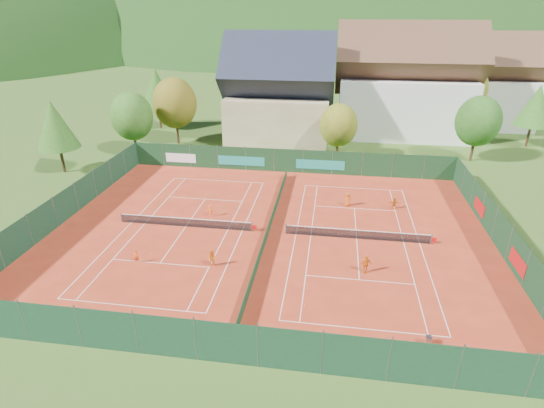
{
  "coord_description": "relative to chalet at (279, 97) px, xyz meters",
  "views": [
    {
      "loc": [
        5.29,
        -34.01,
        18.99
      ],
      "look_at": [
        0.0,
        2.0,
        2.0
      ],
      "focal_mm": 28.0,
      "sensor_mm": 36.0,
      "label": 1
    }
  ],
  "objects": [
    {
      "name": "loose_ball_3",
      "position": [
        -0.54,
        -19.6,
        -6.59
      ],
      "size": [
        0.07,
        0.07,
        0.07
      ],
      "primitive_type": "sphere",
      "color": "#CCD833",
      "rests_on": "ground"
    },
    {
      "name": "court_markings_left",
      "position": [
        -5.0,
        -30.0,
        -6.61
      ],
      "size": [
        11.03,
        23.83,
        0.0
      ],
      "color": "white",
      "rests_on": "ground"
    },
    {
      "name": "chalet",
      "position": [
        0.0,
        0.0,
        0.0
      ],
      "size": [
        16.2,
        12.0,
        16.0
      ],
      "color": "beige",
      "rests_on": "ground"
    },
    {
      "name": "court_markings_right",
      "position": [
        11.0,
        -30.0,
        -6.61
      ],
      "size": [
        11.03,
        23.83,
        0.0
      ],
      "color": "white",
      "rests_on": "ground"
    },
    {
      "name": "tree_west_side",
      "position": [
        -25.0,
        -18.0,
        -0.56
      ],
      "size": [
        5.04,
        5.04,
        9.0
      ],
      "color": "#432F18",
      "rests_on": "ground"
    },
    {
      "name": "tennis_net_left",
      "position": [
        -4.85,
        -30.0,
        -6.12
      ],
      "size": [
        13.3,
        0.1,
        1.02
      ],
      "color": "#59595B",
      "rests_on": "ground"
    },
    {
      "name": "fence_south",
      "position": [
        3.0,
        -46.0,
        -5.12
      ],
      "size": [
        40.0,
        0.04,
        3.0
      ],
      "color": "#12321E",
      "rests_on": "ground"
    },
    {
      "name": "ball_hopper",
      "position": [
        14.9,
        -42.8,
        -6.07
      ],
      "size": [
        0.34,
        0.34,
        0.8
      ],
      "color": "slate",
      "rests_on": "ground"
    },
    {
      "name": "loose_ball_0",
      "position": [
        -6.25,
        -35.2,
        -6.59
      ],
      "size": [
        0.07,
        0.07,
        0.07
      ],
      "primitive_type": "sphere",
      "color": "#CCD833",
      "rests_on": "ground"
    },
    {
      "name": "loose_ball_2",
      "position": [
        6.43,
        -25.64,
        -6.59
      ],
      "size": [
        0.07,
        0.07,
        0.07
      ],
      "primitive_type": "sphere",
      "color": "#CCD833",
      "rests_on": "ground"
    },
    {
      "name": "player_left_mid",
      "position": [
        -0.62,
        -36.28,
        -5.87
      ],
      "size": [
        0.74,
        0.59,
        1.51
      ],
      "primitive_type": "imported",
      "rotation": [
        0.0,
        0.0,
        -0.02
      ],
      "color": "orange",
      "rests_on": "ground"
    },
    {
      "name": "clay_pad",
      "position": [
        3.0,
        -30.0,
        -6.62
      ],
      "size": [
        40.0,
        32.0,
        0.01
      ],
      "primitive_type": "cube",
      "color": "#A92E18",
      "rests_on": "ground"
    },
    {
      "name": "player_left_near",
      "position": [
        -6.86,
        -36.62,
        -6.0
      ],
      "size": [
        0.5,
        0.38,
        1.25
      ],
      "primitive_type": "imported",
      "rotation": [
        0.0,
        0.0,
        0.18
      ],
      "color": "#FF5216",
      "rests_on": "ground"
    },
    {
      "name": "hotel_block_a",
      "position": [
        19.0,
        6.0,
        0.76
      ],
      "size": [
        21.6,
        11.0,
        17.25
      ],
      "color": "silver",
      "rests_on": "ground"
    },
    {
      "name": "mountain_backdrop",
      "position": [
        31.54,
        203.48,
        -46.26
      ],
      "size": [
        820.0,
        530.0,
        242.0
      ],
      "color": "black",
      "rests_on": "ground"
    },
    {
      "name": "tree_west_mid",
      "position": [
        -15.0,
        -4.0,
        -0.56
      ],
      "size": [
        6.44,
        6.44,
        9.78
      ],
      "color": "#412817",
      "rests_on": "ground"
    },
    {
      "name": "player_right_near",
      "position": [
        11.45,
        -35.35,
        -5.83
      ],
      "size": [
        1.0,
        0.69,
        1.58
      ],
      "primitive_type": "imported",
      "rotation": [
        0.0,
        0.0,
        0.36
      ],
      "color": "orange",
      "rests_on": "ground"
    },
    {
      "name": "tree_west_front",
      "position": [
        -19.0,
        -10.0,
        -1.23
      ],
      "size": [
        5.72,
        5.72,
        8.69
      ],
      "color": "#462D19",
      "rests_on": "ground"
    },
    {
      "name": "tennis_net_right",
      "position": [
        11.15,
        -30.0,
        -6.12
      ],
      "size": [
        13.3,
        0.1,
        1.02
      ],
      "color": "#59595B",
      "rests_on": "ground"
    },
    {
      "name": "ground",
      "position": [
        3.0,
        -30.0,
        -6.64
      ],
      "size": [
        600.0,
        600.0,
        0.0
      ],
      "primitive_type": "plane",
      "color": "#305019",
      "rests_on": "ground"
    },
    {
      "name": "tree_east_back",
      "position": [
        29.0,
        10.0,
        0.12
      ],
      "size": [
        7.15,
        7.15,
        10.86
      ],
      "color": "#4D321B",
      "rests_on": "ground"
    },
    {
      "name": "fence_north",
      "position": [
        2.54,
        -14.01,
        -5.16
      ],
      "size": [
        40.0,
        0.1,
        3.0
      ],
      "color": "#123319",
      "rests_on": "ground"
    },
    {
      "name": "court_divider",
      "position": [
        3.0,
        -30.0,
        -6.12
      ],
      "size": [
        0.03,
        28.8,
        1.0
      ],
      "color": "#13361E",
      "rests_on": "ground"
    },
    {
      "name": "hotel_block_b",
      "position": [
        33.0,
        14.0,
        -0.01
      ],
      "size": [
        17.28,
        10.0,
        15.5
      ],
      "color": "silver",
      "rests_on": "ground"
    },
    {
      "name": "player_right_far_b",
      "position": [
        14.97,
        -23.08,
        -5.99
      ],
      "size": [
        1.19,
        0.44,
        1.26
      ],
      "primitive_type": "imported",
      "rotation": [
        0.0,
        0.0,
        3.2
      ],
      "color": "#CB5B12",
      "rests_on": "ground"
    },
    {
      "name": "tree_east_mid",
      "position": [
        37.0,
        2.0,
        -0.56
      ],
      "size": [
        5.04,
        5.04,
        9.0
      ],
      "color": "#432C17",
      "rests_on": "ground"
    },
    {
      "name": "tree_east_front",
      "position": [
        27.0,
        -6.0,
        -1.23
      ],
      "size": [
        5.72,
        5.72,
        8.69
      ],
      "color": "#472F19",
      "rests_on": "ground"
    },
    {
      "name": "player_right_far_a",
      "position": [
        10.26,
        -23.1,
        -5.87
      ],
      "size": [
        0.85,
        0.69,
        1.51
      ],
      "primitive_type": "imported",
      "rotation": [
        0.0,
        0.0,
        3.46
      ],
      "color": "#DF5613",
      "rests_on": "ground"
    },
    {
      "name": "player_left_far",
      "position": [
        -3.23,
        -27.5,
        -5.99
      ],
      "size": [
        0.84,
        0.5,
        1.27
      ],
      "primitive_type": "imported",
      "rotation": [
        0.0,
        0.0,
        3.18
      ],
      "color": "#FF5616",
      "rests_on": "ground"
    },
    {
      "name": "fence_east",
      "position": [
        23.0,
        -29.95,
        -5.14
      ],
      "size": [
        0.09,
        32.0,
        3.0
      ],
      "color": "#12331B",
      "rests_on": "ground"
    },
    {
      "name": "tree_west_back",
      "position": [
        -21.0,
        4.0,
        0.11
      ],
      "size": [
        5.6,
        5.6,
        10.0
      ],
      "color": "#4D301B",
      "rests_on": "ground"
    },
    {
      "name": "tree_center",
      "position": [
        9.0,
        -8.0,
        -1.91
      ],
      "size": [
        5.01,
        5.01,
        7.6
      ],
      "color": "#4A321A",
      "rests_on": "ground"
    },
    {
      "name": "fence_west",
      "position": [
        -17.0,
        -30.0,
        -5.12
      ],
      "size": [
        0.04,
        32.0,
        3.0
      ],
      "color": "#143922",
      "rests_on": "ground"
    },
    {
      "name": "loose_ball_1",
      "position": [
        7.07,
        -40.08,
        -6.59
      ],
      "size": [
        0.07,
        0.07,
        0.07
      ],
      "primitive_type": "sphere",
      "color": "#CCD833",
      "rests_on": "ground"
    }
  ]
}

